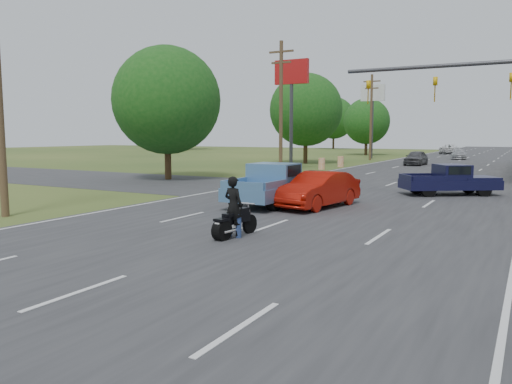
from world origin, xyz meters
The scene contains 23 objects.
ground centered at (0.00, 0.00, 0.00)m, with size 200.00×200.00×0.00m, color #2E471C.
main_road centered at (0.00, 40.00, 0.01)m, with size 15.00×180.00×0.02m, color #2D2D30.
cross_road centered at (0.00, 18.00, 0.01)m, with size 120.00×10.00×0.02m, color #2D2D30.
utility_pole_5 centered at (-9.50, 28.00, 5.32)m, with size 2.00×0.28×10.00m.
utility_pole_6 centered at (-9.50, 52.00, 5.32)m, with size 2.00×0.28×10.00m.
tree_0 centered at (-14.00, 20.00, 5.26)m, with size 7.14×7.14×8.84m.
tree_1 centered at (-13.50, 42.00, 5.57)m, with size 7.56×7.56×9.36m.
tree_2 centered at (-14.20, 66.00, 4.95)m, with size 6.72×6.72×8.32m.
tree_4 centered at (-55.00, 75.00, 6.82)m, with size 9.24×9.24×11.44m.
tree_6 centered at (-30.00, 95.00, 6.51)m, with size 8.82×8.82×10.92m.
barrel_2 centered at (-8.50, 34.00, 0.50)m, with size 0.56×0.56×1.00m, color orange.
barrel_3 centered at (-8.20, 38.00, 0.50)m, with size 0.56×0.56×1.00m, color orange.
pole_sign_left_near centered at (-10.50, 32.00, 7.17)m, with size 3.00×0.35×9.20m.
pole_sign_left_far centered at (-10.50, 56.00, 7.17)m, with size 3.00×0.35×9.20m.
signal_mast centered at (5.82, 17.00, 4.80)m, with size 9.12×0.40×7.00m.
red_convertible centered at (-0.23, 12.73, 0.74)m, with size 1.56×4.47×1.47m, color #9E1207.
motorcycle centered at (-0.11, 5.80, 0.43)m, with size 0.63×1.91×0.97m.
rider centered at (-0.11, 5.84, 0.86)m, with size 0.63×0.41×1.71m, color black.
blue_pickup centered at (-2.27, 12.70, 0.90)m, with size 2.09×5.39×1.79m.
navy_pickup centered at (3.97, 19.97, 0.78)m, with size 4.85×4.04×1.54m.
distant_car_grey centered at (-2.63, 44.27, 0.72)m, with size 1.71×4.25×1.45m, color #4C4D51.
distant_car_silver centered at (-0.50, 59.19, 0.63)m, with size 1.77×4.35×1.26m, color #A7A8AC.
distant_car_white centered at (-3.91, 76.40, 0.74)m, with size 2.45×5.32×1.48m, color silver.
Camera 1 is at (7.45, -6.42, 3.01)m, focal length 35.00 mm.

